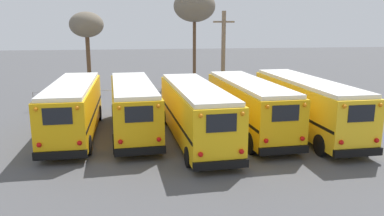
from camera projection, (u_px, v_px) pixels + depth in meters
ground_plane at (192, 134)px, 21.77m from camera, size 160.00×160.00×0.00m
school_bus_0 at (74, 107)px, 21.16m from camera, size 2.53×9.75×3.08m
school_bus_1 at (133, 106)px, 21.59m from camera, size 2.94×9.79×3.04m
school_bus_2 at (195, 111)px, 20.29m from camera, size 2.94×10.42×3.08m
school_bus_3 at (248, 105)px, 21.85m from camera, size 2.87×10.12×3.08m
school_bus_4 at (305, 104)px, 21.92m from camera, size 2.63×10.83×3.15m
utility_pole at (223, 55)px, 31.54m from camera, size 1.80×0.35×7.38m
bare_tree_0 at (87, 26)px, 32.48m from camera, size 2.93×2.93×7.37m
bare_tree_1 at (194, 7)px, 36.87m from camera, size 4.13×4.13×9.61m
fence_line at (176, 94)px, 29.24m from camera, size 21.39×0.06×1.42m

